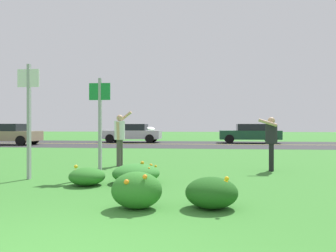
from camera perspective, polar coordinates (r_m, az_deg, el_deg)
name	(u,v)px	position (r m, az deg, el deg)	size (l,w,h in m)	color
ground_plane	(169,159)	(14.32, 0.13, -5.27)	(120.00, 120.00, 0.00)	#387A2D
highway_strip	(186,144)	(25.22, 2.97, -2.94)	(120.00, 9.72, 0.01)	#2D2D30
highway_center_stripe	(186,144)	(25.22, 2.97, -2.93)	(120.00, 0.16, 0.00)	yellow
daylily_clump_front_left	(87,176)	(8.19, -12.91, -7.91)	(0.80, 0.83, 0.46)	#2D7526
daylily_clump_front_right	(137,190)	(5.81, -5.06, -10.24)	(0.82, 0.71, 0.59)	#2D7526
daylily_clump_mid_right	(212,193)	(5.86, 7.03, -10.60)	(0.85, 0.82, 0.56)	#1E5619
daylily_clump_mid_center	(136,173)	(8.35, -5.16, -7.59)	(1.10, 1.20, 0.50)	#337F2D
sign_post_near_path	(29,110)	(9.47, -21.49, 2.42)	(0.56, 0.10, 2.87)	#93969B
sign_post_by_roadside	(100,117)	(9.37, -10.90, 1.42)	(0.56, 0.10, 2.57)	#93969B
person_thrower_white_shirt	(120,135)	(11.78, -7.76, -1.46)	(0.56, 0.51, 1.82)	silver
person_catcher_dark_shirt	(271,139)	(10.86, 16.27, -1.98)	(0.57, 0.51, 1.58)	#232328
frisbee_white	(151,129)	(11.40, -2.75, -0.42)	(0.27, 0.25, 0.15)	white
car_dark_green_center_left	(250,133)	(27.50, 13.04, -1.16)	(4.50, 2.00, 1.45)	#194C2D
car_silver_center_right	(132,133)	(27.99, -5.76, -1.13)	(4.50, 2.00, 1.45)	#B7BABF
car_tan_rightmost	(7,134)	(26.83, -24.53, -1.19)	(4.50, 2.00, 1.45)	#937F60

